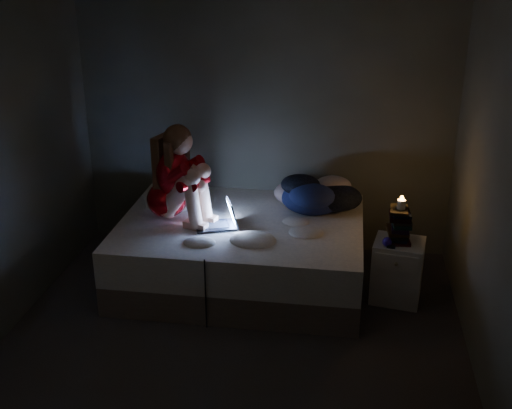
% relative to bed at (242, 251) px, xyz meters
% --- Properties ---
extents(floor, '(3.60, 3.80, 0.02)m').
position_rel_bed_xyz_m(floor, '(0.10, -1.10, -0.30)').
color(floor, '#2A2726').
rests_on(floor, ground).
extents(wall_back, '(3.60, 0.02, 2.60)m').
position_rel_bed_xyz_m(wall_back, '(0.10, 0.81, 1.01)').
color(wall_back, '#434639').
rests_on(wall_back, ground).
extents(wall_front, '(3.60, 0.02, 2.60)m').
position_rel_bed_xyz_m(wall_front, '(0.10, -3.01, 1.01)').
color(wall_front, '#434639').
rests_on(wall_front, ground).
extents(wall_right, '(0.02, 3.80, 2.60)m').
position_rel_bed_xyz_m(wall_right, '(1.91, -1.10, 1.01)').
color(wall_right, '#434639').
rests_on(wall_right, ground).
extents(bed, '(2.15, 1.61, 0.59)m').
position_rel_bed_xyz_m(bed, '(0.00, 0.00, 0.00)').
color(bed, beige).
rests_on(bed, ground).
extents(pillow, '(0.47, 0.33, 0.13)m').
position_rel_bed_xyz_m(pillow, '(-0.69, 0.31, 0.36)').
color(pillow, white).
rests_on(pillow, bed).
extents(woman, '(0.63, 0.51, 0.89)m').
position_rel_bed_xyz_m(woman, '(-0.66, -0.04, 0.74)').
color(woman, maroon).
rests_on(woman, bed).
extents(laptop, '(0.42, 0.36, 0.25)m').
position_rel_bed_xyz_m(laptop, '(-0.20, -0.16, 0.42)').
color(laptop, black).
rests_on(laptop, bed).
extents(clothes_pile, '(0.70, 0.62, 0.36)m').
position_rel_bed_xyz_m(clothes_pile, '(0.60, 0.34, 0.47)').
color(clothes_pile, '#181F45').
rests_on(clothes_pile, bed).
extents(nightstand, '(0.47, 0.43, 0.55)m').
position_rel_bed_xyz_m(nightstand, '(1.38, -0.14, -0.02)').
color(nightstand, silver).
rests_on(nightstand, ground).
extents(book_stack, '(0.19, 0.25, 0.29)m').
position_rel_bed_xyz_m(book_stack, '(1.37, -0.13, 0.40)').
color(book_stack, black).
rests_on(book_stack, nightstand).
extents(candle, '(0.07, 0.07, 0.08)m').
position_rel_bed_xyz_m(candle, '(1.37, -0.13, 0.59)').
color(candle, beige).
rests_on(candle, book_stack).
extents(phone, '(0.08, 0.14, 0.01)m').
position_rel_bed_xyz_m(phone, '(1.32, -0.23, 0.26)').
color(phone, black).
rests_on(phone, nightstand).
extents(blue_orb, '(0.08, 0.08, 0.08)m').
position_rel_bed_xyz_m(blue_orb, '(1.29, -0.26, 0.30)').
color(blue_orb, '#2C1597').
rests_on(blue_orb, nightstand).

